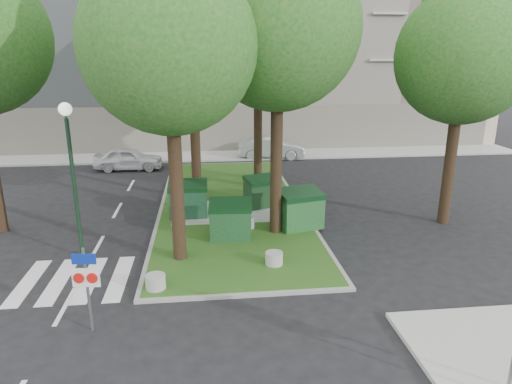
{
  "coord_description": "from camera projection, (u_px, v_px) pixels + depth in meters",
  "views": [
    {
      "loc": [
        -0.55,
        -11.53,
        6.6
      ],
      "look_at": [
        1.15,
        3.52,
        2.0
      ],
      "focal_mm": 32.0,
      "sensor_mm": 36.0,
      "label": 1
    }
  ],
  "objects": [
    {
      "name": "ground",
      "position": [
        230.0,
        296.0,
        12.94
      ],
      "size": [
        120.0,
        120.0,
        0.0
      ],
      "primitive_type": "plane",
      "color": "black",
      "rests_on": "ground"
    },
    {
      "name": "dumpster_c",
      "position": [
        262.0,
        192.0,
        20.11
      ],
      "size": [
        1.71,
        1.43,
        1.36
      ],
      "rotation": [
        0.0,
        0.0,
        0.32
      ],
      "color": "black",
      "rests_on": "median_island"
    },
    {
      "name": "bollard_mid",
      "position": [
        247.0,
        222.0,
        17.7
      ],
      "size": [
        0.6,
        0.6,
        0.43
      ],
      "primitive_type": "cylinder",
      "color": "gray",
      "rests_on": "median_island"
    },
    {
      "name": "tree_median_near_left",
      "position": [
        171.0,
        28.0,
        13.1
      ],
      "size": [
        5.2,
        5.2,
        10.53
      ],
      "color": "black",
      "rests_on": "ground"
    },
    {
      "name": "tree_street_right",
      "position": [
        466.0,
        43.0,
        16.7
      ],
      "size": [
        5.0,
        5.0,
        10.06
      ],
      "color": "black",
      "rests_on": "ground"
    },
    {
      "name": "car_white",
      "position": [
        129.0,
        158.0,
        26.94
      ],
      "size": [
        3.99,
        1.71,
        1.34
      ],
      "primitive_type": "imported",
      "rotation": [
        0.0,
        0.0,
        1.54
      ],
      "color": "silver",
      "rests_on": "ground"
    },
    {
      "name": "tree_median_near_right",
      "position": [
        281.0,
        10.0,
        15.18
      ],
      "size": [
        5.6,
        5.6,
        11.46
      ],
      "color": "black",
      "rests_on": "ground"
    },
    {
      "name": "traffic_sign_pole",
      "position": [
        86.0,
        279.0,
        10.95
      ],
      "size": [
        0.67,
        0.1,
        2.22
      ],
      "rotation": [
        0.0,
        0.0,
        -0.1
      ],
      "color": "slate",
      "rests_on": "ground"
    },
    {
      "name": "tree_median_far",
      "position": [
        260.0,
        17.0,
        22.24
      ],
      "size": [
        5.8,
        5.8,
        11.93
      ],
      "color": "black",
      "rests_on": "ground"
    },
    {
      "name": "tree_median_mid",
      "position": [
        194.0,
        45.0,
        19.43
      ],
      "size": [
        4.8,
        4.8,
        9.99
      ],
      "color": "black",
      "rests_on": "ground"
    },
    {
      "name": "dumpster_a",
      "position": [
        188.0,
        199.0,
        18.87
      ],
      "size": [
        1.6,
        1.12,
        1.48
      ],
      "rotation": [
        0.0,
        0.0,
        -0.0
      ],
      "color": "#0E331C",
      "rests_on": "median_island"
    },
    {
      "name": "building_sidewalk",
      "position": [
        214.0,
        156.0,
        30.52
      ],
      "size": [
        42.0,
        3.0,
        0.12
      ],
      "primitive_type": "cube",
      "color": "#999993",
      "rests_on": "ground"
    },
    {
      "name": "bollard_right",
      "position": [
        274.0,
        258.0,
        14.6
      ],
      "size": [
        0.56,
        0.56,
        0.4
      ],
      "primitive_type": "cylinder",
      "color": "#9A9B96",
      "rests_on": "median_island"
    },
    {
      "name": "bollard_left",
      "position": [
        156.0,
        282.0,
        13.1
      ],
      "size": [
        0.58,
        0.58,
        0.41
      ],
      "primitive_type": "cylinder",
      "color": "#9A9A95",
      "rests_on": "median_island"
    },
    {
      "name": "litter_bin",
      "position": [
        270.0,
        189.0,
        21.38
      ],
      "size": [
        0.46,
        0.46,
        0.8
      ],
      "primitive_type": "cylinder",
      "color": "#D2E21A",
      "rests_on": "median_island"
    },
    {
      "name": "dumpster_d",
      "position": [
        300.0,
        209.0,
        17.59
      ],
      "size": [
        1.9,
        1.54,
        1.54
      ],
      "rotation": [
        0.0,
        0.0,
        0.25
      ],
      "color": "#16481B",
      "rests_on": "median_island"
    },
    {
      "name": "street_lamp",
      "position": [
        72.0,
        163.0,
        14.54
      ],
      "size": [
        0.41,
        0.41,
        5.18
      ],
      "color": "black",
      "rests_on": "ground"
    },
    {
      "name": "median_kerb",
      "position": [
        231.0,
        205.0,
        20.59
      ],
      "size": [
        6.3,
        16.3,
        0.1
      ],
      "primitive_type": "cube",
      "color": "gray",
      "rests_on": "ground"
    },
    {
      "name": "dumpster_b",
      "position": [
        231.0,
        220.0,
        16.6
      ],
      "size": [
        1.6,
        1.18,
        1.43
      ],
      "rotation": [
        0.0,
        0.0,
        -0.07
      ],
      "color": "#103817",
      "rests_on": "median_island"
    },
    {
      "name": "car_silver",
      "position": [
        271.0,
        148.0,
        29.87
      ],
      "size": [
        4.45,
        1.97,
        1.42
      ],
      "primitive_type": "imported",
      "rotation": [
        0.0,
        0.0,
        1.46
      ],
      "color": "#9FA3A7",
      "rests_on": "ground"
    },
    {
      "name": "zebra_crossing",
      "position": [
        105.0,
        278.0,
        13.97
      ],
      "size": [
        5.0,
        3.0,
        0.01
      ],
      "primitive_type": "cube",
      "color": "silver",
      "rests_on": "ground"
    },
    {
      "name": "median_island",
      "position": [
        231.0,
        205.0,
        20.59
      ],
      "size": [
        6.0,
        16.0,
        0.12
      ],
      "primitive_type": "cube",
      "color": "#284B15",
      "rests_on": "ground"
    },
    {
      "name": "apartment_building",
      "position": [
        209.0,
        35.0,
        35.34
      ],
      "size": [
        41.0,
        12.0,
        16.0
      ],
      "primitive_type": "cube",
      "color": "tan",
      "rests_on": "ground"
    }
  ]
}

